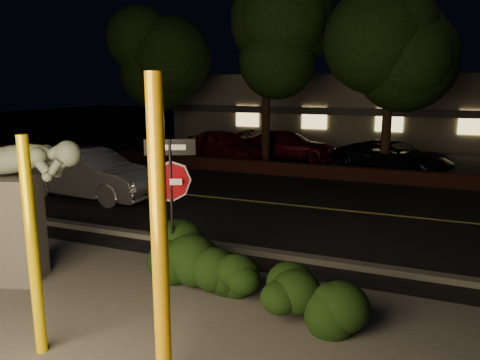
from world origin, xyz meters
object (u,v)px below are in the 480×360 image
parked_car_red (224,145)px  parked_car_dark (393,157)px  yellow_pole_right (160,246)px  signpost (171,182)px  yellow_pole_left (33,249)px  parked_car_darkred (288,145)px  silver_sedan (90,174)px  sculpture (15,196)px

parked_car_red → parked_car_dark: parked_car_red is taller
yellow_pole_right → parked_car_dark: (1.23, 15.19, -1.18)m
yellow_pole_right → signpost: size_ratio=1.41×
yellow_pole_left → parked_car_dark: 15.39m
yellow_pole_left → yellow_pole_right: 2.03m
parked_car_red → parked_car_dark: bearing=-62.3°
signpost → parked_car_dark: size_ratio=0.56×
yellow_pole_left → parked_car_darkred: bearing=95.4°
parked_car_dark → silver_sedan: bearing=156.9°
yellow_pole_left → signpost: (0.47, 2.65, 0.38)m
yellow_pole_right → parked_car_red: 16.47m
parked_car_red → parked_car_darkred: (2.53, 1.64, -0.07)m
yellow_pole_right → parked_car_red: bearing=111.9°
sculpture → parked_car_dark: size_ratio=0.56×
yellow_pole_left → parked_car_darkred: yellow_pole_left is taller
signpost → parked_car_red: (-4.59, 12.44, -1.11)m
signpost → parked_car_dark: 12.73m
parked_car_darkred → yellow_pole_right: bearing=-169.4°
parked_car_red → signpost: bearing=-131.5°
yellow_pole_left → parked_car_darkred: (-1.59, 16.73, -0.80)m
yellow_pole_left → parked_car_darkred: size_ratio=0.65×
parked_car_darkred → parked_car_dark: (4.82, -1.70, -0.01)m
silver_sedan → parked_car_red: bearing=-3.4°
parked_car_darkred → parked_car_dark: size_ratio=0.97×
sculpture → parked_car_red: sculpture is taller
signpost → sculpture: size_ratio=1.01×
sculpture → parked_car_darkred: size_ratio=0.57×
parked_car_red → parked_car_darkred: size_ratio=0.94×
yellow_pole_left → sculpture: bearing=141.6°
signpost → parked_car_darkred: bearing=73.4°
signpost → parked_car_red: size_ratio=0.61×
signpost → sculpture: 2.73m
yellow_pole_left → silver_sedan: bearing=125.5°
sculpture → yellow_pole_right: bearing=-42.6°
parked_car_red → parked_car_dark: 7.35m
sculpture → silver_sedan: 6.38m
yellow_pole_left → silver_sedan: yellow_pole_left is taller
parked_car_darkred → parked_car_dark: parked_car_darkred is taller
yellow_pole_left → sculpture: yellow_pole_left is taller
signpost → silver_sedan: (-5.57, 4.51, -1.08)m
silver_sedan → parked_car_red: (0.99, 7.93, -0.03)m
yellow_pole_left → parked_car_darkred: 16.83m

